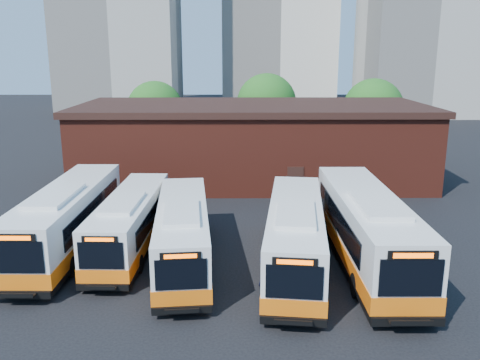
{
  "coord_description": "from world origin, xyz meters",
  "views": [
    {
      "loc": [
        -1.35,
        -22.27,
        10.54
      ],
      "look_at": [
        -1.15,
        5.28,
        3.6
      ],
      "focal_mm": 38.0,
      "sensor_mm": 36.0,
      "label": 1
    }
  ],
  "objects_px": {
    "bus_farwest": "(68,221)",
    "bus_east": "(366,231)",
    "bus_west": "(131,224)",
    "bus_mideast": "(295,239)",
    "bus_midwest": "(183,236)",
    "transit_worker": "(264,277)"
  },
  "relations": [
    {
      "from": "bus_west",
      "to": "bus_east",
      "type": "height_order",
      "value": "bus_east"
    },
    {
      "from": "bus_mideast",
      "to": "bus_farwest",
      "type": "bearing_deg",
      "value": 174.77
    },
    {
      "from": "bus_midwest",
      "to": "bus_mideast",
      "type": "height_order",
      "value": "bus_mideast"
    },
    {
      "from": "bus_midwest",
      "to": "bus_east",
      "type": "bearing_deg",
      "value": -5.9
    },
    {
      "from": "bus_west",
      "to": "bus_mideast",
      "type": "relative_size",
      "value": 0.91
    },
    {
      "from": "bus_farwest",
      "to": "bus_midwest",
      "type": "distance_m",
      "value": 6.74
    },
    {
      "from": "bus_west",
      "to": "bus_midwest",
      "type": "bearing_deg",
      "value": -30.62
    },
    {
      "from": "bus_farwest",
      "to": "bus_east",
      "type": "bearing_deg",
      "value": -6.55
    },
    {
      "from": "bus_farwest",
      "to": "bus_midwest",
      "type": "height_order",
      "value": "bus_farwest"
    },
    {
      "from": "bus_mideast",
      "to": "bus_east",
      "type": "xyz_separation_m",
      "value": [
        3.69,
        0.56,
        0.16
      ]
    },
    {
      "from": "bus_farwest",
      "to": "transit_worker",
      "type": "bearing_deg",
      "value": -28.1
    },
    {
      "from": "bus_mideast",
      "to": "transit_worker",
      "type": "height_order",
      "value": "bus_mideast"
    },
    {
      "from": "bus_midwest",
      "to": "transit_worker",
      "type": "xyz_separation_m",
      "value": [
        3.95,
        -3.82,
        -0.53
      ]
    },
    {
      "from": "bus_farwest",
      "to": "bus_east",
      "type": "xyz_separation_m",
      "value": [
        15.79,
        -2.04,
        0.08
      ]
    },
    {
      "from": "bus_east",
      "to": "bus_farwest",
      "type": "bearing_deg",
      "value": 172.83
    },
    {
      "from": "bus_west",
      "to": "transit_worker",
      "type": "distance_m",
      "value": 9.07
    },
    {
      "from": "bus_west",
      "to": "bus_mideast",
      "type": "bearing_deg",
      "value": -14.92
    },
    {
      "from": "bus_east",
      "to": "transit_worker",
      "type": "height_order",
      "value": "bus_east"
    },
    {
      "from": "bus_farwest",
      "to": "transit_worker",
      "type": "relative_size",
      "value": 6.99
    },
    {
      "from": "bus_mideast",
      "to": "bus_east",
      "type": "height_order",
      "value": "bus_east"
    },
    {
      "from": "bus_midwest",
      "to": "bus_east",
      "type": "xyz_separation_m",
      "value": [
        9.33,
        -0.11,
        0.24
      ]
    },
    {
      "from": "bus_farwest",
      "to": "bus_west",
      "type": "bearing_deg",
      "value": 0.88
    }
  ]
}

